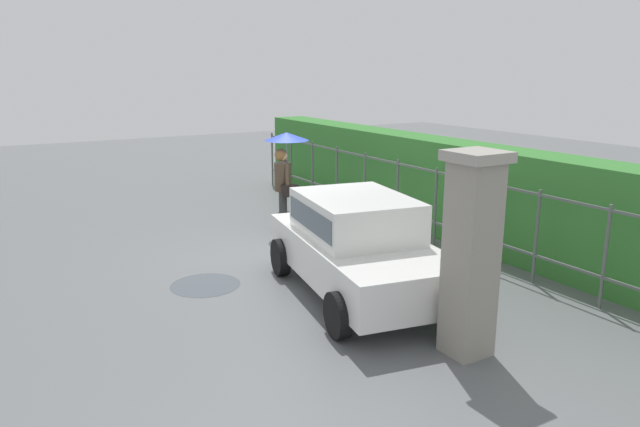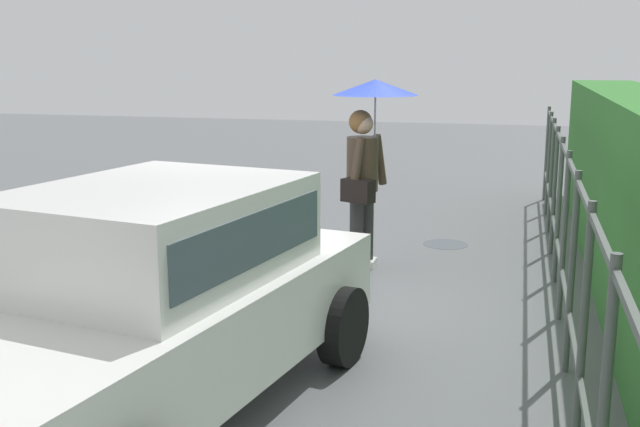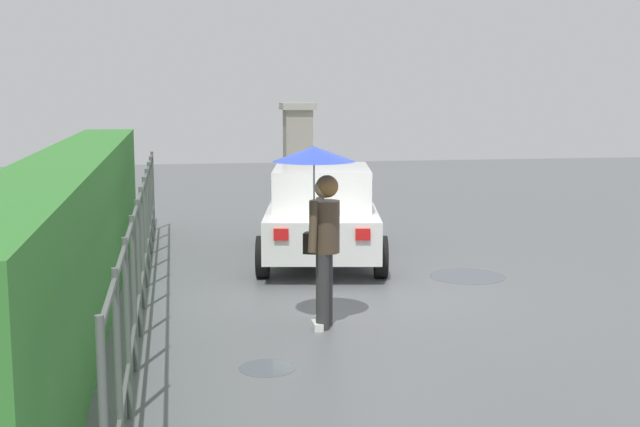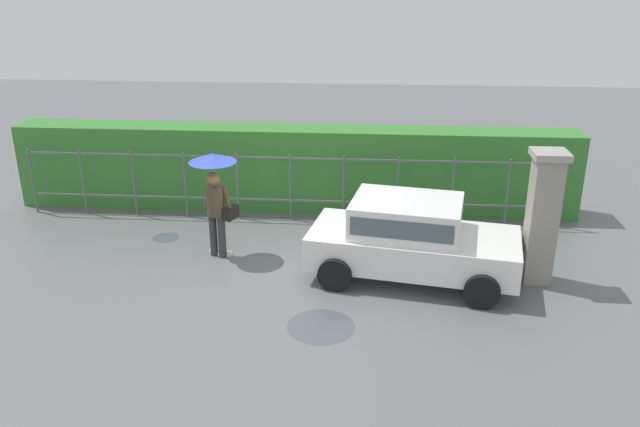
# 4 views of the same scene
# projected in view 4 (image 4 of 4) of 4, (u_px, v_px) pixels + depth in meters

# --- Properties ---
(ground_plane) EXTENTS (40.00, 40.00, 0.00)m
(ground_plane) POSITION_uv_depth(u_px,v_px,m) (290.00, 274.00, 11.98)
(ground_plane) COLOR slate
(car) EXTENTS (3.94, 2.37, 1.48)m
(car) POSITION_uv_depth(u_px,v_px,m) (411.00, 236.00, 11.62)
(car) COLOR white
(car) RESTS_ON ground
(pedestrian) EXTENTS (0.91, 0.91, 2.04)m
(pedestrian) POSITION_uv_depth(u_px,v_px,m) (215.00, 185.00, 12.28)
(pedestrian) COLOR #333333
(pedestrian) RESTS_ON ground
(gate_pillar) EXTENTS (0.60, 0.60, 2.42)m
(gate_pillar) POSITION_uv_depth(u_px,v_px,m) (542.00, 216.00, 11.33)
(gate_pillar) COLOR gray
(gate_pillar) RESTS_ON ground
(fence_section) EXTENTS (11.81, 0.05, 1.50)m
(fence_section) POSITION_uv_depth(u_px,v_px,m) (290.00, 184.00, 14.25)
(fence_section) COLOR #59605B
(fence_section) RESTS_ON ground
(hedge_row) EXTENTS (12.76, 0.90, 1.90)m
(hedge_row) POSITION_uv_depth(u_px,v_px,m) (294.00, 168.00, 14.95)
(hedge_row) COLOR #387F33
(hedge_row) RESTS_ON ground
(puddle_near) EXTENTS (1.09, 1.09, 0.00)m
(puddle_near) POSITION_uv_depth(u_px,v_px,m) (321.00, 326.00, 10.28)
(puddle_near) COLOR #4C545B
(puddle_near) RESTS_ON ground
(puddle_far) EXTENTS (0.56, 0.56, 0.00)m
(puddle_far) POSITION_uv_depth(u_px,v_px,m) (166.00, 238.00, 13.58)
(puddle_far) COLOR #4C545B
(puddle_far) RESTS_ON ground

